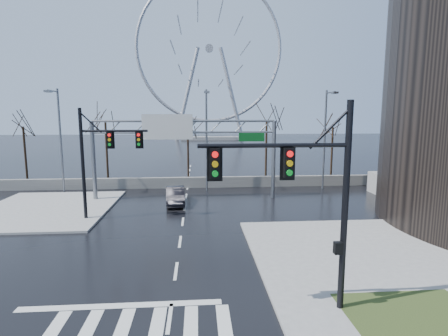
{
  "coord_description": "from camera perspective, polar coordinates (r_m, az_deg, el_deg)",
  "views": [
    {
      "loc": [
        1.11,
        -16.11,
        7.43
      ],
      "look_at": [
        2.85,
        6.84,
        4.0
      ],
      "focal_mm": 28.0,
      "sensor_mm": 36.0,
      "label": 1
    }
  ],
  "objects": [
    {
      "name": "ground",
      "position": [
        17.78,
        -7.84,
        -16.31
      ],
      "size": [
        260.0,
        260.0,
        0.0
      ],
      "primitive_type": "plane",
      "color": "black",
      "rests_on": "ground"
    },
    {
      "name": "sidewalk_right_ext",
      "position": [
        21.48,
        20.91,
        -12.13
      ],
      "size": [
        12.0,
        10.0,
        0.15
      ],
      "primitive_type": "cube",
      "color": "gray",
      "rests_on": "ground"
    },
    {
      "name": "sidewalk_far",
      "position": [
        31.48,
        -26.98,
        -5.98
      ],
      "size": [
        10.0,
        12.0,
        0.15
      ],
      "primitive_type": "cube",
      "color": "gray",
      "rests_on": "ground"
    },
    {
      "name": "grass_strip",
      "position": [
        15.45,
        29.11,
        -20.75
      ],
      "size": [
        5.0,
        4.0,
        0.02
      ],
      "primitive_type": "cube",
      "color": "#313C19",
      "rests_on": "sidewalk_near"
    },
    {
      "name": "barrier_wall",
      "position": [
        36.78,
        -6.0,
        -2.36
      ],
      "size": [
        52.0,
        0.5,
        1.1
      ],
      "primitive_type": "cube",
      "color": "slate",
      "rests_on": "ground"
    },
    {
      "name": "signal_mast_near",
      "position": [
        12.98,
        13.86,
        -3.13
      ],
      "size": [
        5.52,
        0.41,
        8.0
      ],
      "color": "black",
      "rests_on": "ground"
    },
    {
      "name": "signal_mast_far",
      "position": [
        26.15,
        -19.81,
        2.27
      ],
      "size": [
        4.72,
        0.41,
        8.0
      ],
      "color": "black",
      "rests_on": "ground"
    },
    {
      "name": "sign_gantry",
      "position": [
        31.19,
        -7.08,
        4.27
      ],
      "size": [
        16.36,
        0.4,
        7.6
      ],
      "color": "slate",
      "rests_on": "ground"
    },
    {
      "name": "streetlight_left",
      "position": [
        36.73,
        -25.37,
        5.25
      ],
      "size": [
        0.5,
        2.55,
        10.0
      ],
      "color": "slate",
      "rests_on": "ground"
    },
    {
      "name": "streetlight_mid",
      "position": [
        34.32,
        -2.87,
        5.88
      ],
      "size": [
        0.5,
        2.55,
        10.0
      ],
      "color": "slate",
      "rests_on": "ground"
    },
    {
      "name": "streetlight_right",
      "position": [
        36.65,
        16.33,
        5.72
      ],
      "size": [
        0.5,
        2.55,
        10.0
      ],
      "color": "slate",
      "rests_on": "ground"
    },
    {
      "name": "tree_far_left",
      "position": [
        44.47,
        -29.91,
        4.96
      ],
      "size": [
        3.5,
        3.5,
        7.0
      ],
      "color": "black",
      "rests_on": "ground"
    },
    {
      "name": "tree_left",
      "position": [
        40.91,
        -18.76,
        5.99
      ],
      "size": [
        3.75,
        3.75,
        7.5
      ],
      "color": "black",
      "rests_on": "ground"
    },
    {
      "name": "tree_center",
      "position": [
        40.69,
        -5.93,
        5.25
      ],
      "size": [
        3.25,
        3.25,
        6.5
      ],
      "color": "black",
      "rests_on": "ground"
    },
    {
      "name": "tree_right",
      "position": [
        40.41,
        6.96,
        6.69
      ],
      "size": [
        3.9,
        3.9,
        7.8
      ],
      "color": "black",
      "rests_on": "ground"
    },
    {
      "name": "tree_far_right",
      "position": [
        43.19,
        17.32,
        5.41
      ],
      "size": [
        3.4,
        3.4,
        6.8
      ],
      "color": "black",
      "rests_on": "ground"
    },
    {
      "name": "ferris_wheel",
      "position": [
        112.74,
        -2.43,
        18.01
      ],
      "size": [
        45.0,
        6.0,
        50.91
      ],
      "color": "gray",
      "rests_on": "ground"
    },
    {
      "name": "car",
      "position": [
        30.1,
        -7.94,
        -4.49
      ],
      "size": [
        1.84,
        4.46,
        1.44
      ],
      "primitive_type": "imported",
      "rotation": [
        0.0,
        0.0,
        0.07
      ],
      "color": "black",
      "rests_on": "ground"
    }
  ]
}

